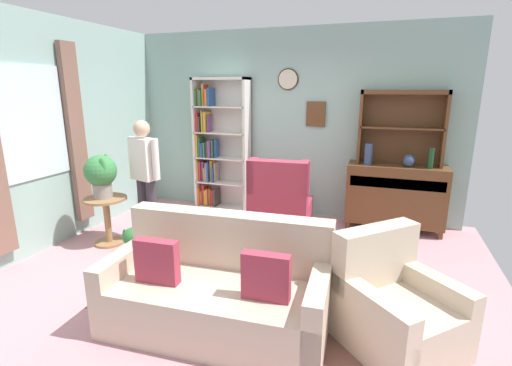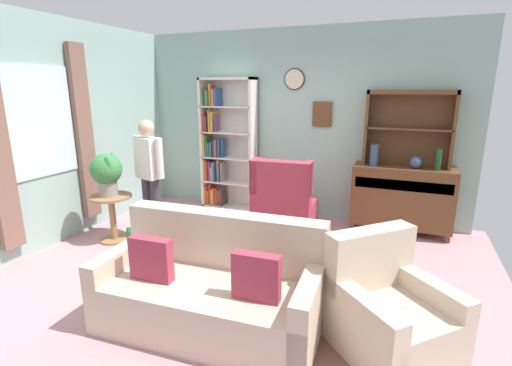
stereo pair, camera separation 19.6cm
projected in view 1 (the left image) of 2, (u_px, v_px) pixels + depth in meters
ground_plane at (241, 271)px, 4.08m from camera, size 5.40×4.60×0.02m
wall_back at (291, 124)px, 5.68m from camera, size 5.00×0.09×2.80m
wall_left at (46, 134)px, 4.50m from camera, size 0.16×4.20×2.80m
area_rug at (249, 286)px, 3.74m from camera, size 2.56×1.70×0.01m
bookshelf at (217, 147)px, 5.97m from camera, size 0.90×0.30×2.10m
sideboard at (395, 194)px, 5.15m from camera, size 1.30×0.45×0.92m
sideboard_hutch at (402, 117)px, 4.99m from camera, size 1.10×0.26×1.00m
vase_tall at (368, 154)px, 5.07m from camera, size 0.11×0.11×0.29m
vase_round at (409, 161)px, 4.93m from camera, size 0.15×0.15×0.17m
bottle_wine at (431, 158)px, 4.81m from camera, size 0.07×0.07×0.27m
couch_floral at (219, 291)px, 3.08m from camera, size 1.84×0.95×0.90m
armchair_floral at (395, 310)px, 2.84m from camera, size 1.08×1.08×0.88m
wingback_chair at (280, 206)px, 5.04m from camera, size 0.84×0.86×1.05m
plant_stand at (107, 215)px, 4.69m from camera, size 0.52×0.52×0.61m
potted_plant_large at (101, 173)px, 4.56m from camera, size 0.39×0.39×0.54m
potted_plant_small at (132, 238)px, 4.49m from camera, size 0.22×0.22×0.31m
person_reading at (145, 172)px, 4.68m from camera, size 0.52×0.29×1.56m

